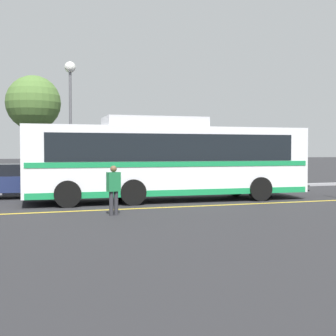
{
  "coord_description": "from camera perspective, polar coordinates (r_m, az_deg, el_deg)",
  "views": [
    {
      "loc": [
        -5.06,
        -18.89,
        2.09
      ],
      "look_at": [
        1.29,
        -0.44,
        1.37
      ],
      "focal_mm": 50.0,
      "sensor_mm": 36.0,
      "label": 1
    }
  ],
  "objects": [
    {
      "name": "parked_car_1",
      "position": [
        21.71,
        -18.1,
        -1.51
      ],
      "size": [
        4.23,
        2.01,
        1.51
      ],
      "rotation": [
        0.0,
        0.0,
        1.51
      ],
      "color": "navy",
      "rests_on": "ground_plane"
    },
    {
      "name": "ground_plane",
      "position": [
        19.66,
        -3.97,
        -3.99
      ],
      "size": [
        220.0,
        220.0,
        0.0
      ],
      "primitive_type": "plane",
      "color": "#262628"
    },
    {
      "name": "curb_strip",
      "position": [
        24.37,
        -3.83,
        -2.63
      ],
      "size": [
        39.74,
        0.36,
        0.15
      ],
      "primitive_type": "cube",
      "color": "#99999E",
      "rests_on": "ground_plane"
    },
    {
      "name": "street_lamp",
      "position": [
        24.69,
        -11.83,
        8.92
      ],
      "size": [
        0.56,
        0.56,
        6.64
      ],
      "color": "#59595E",
      "rests_on": "ground_plane"
    },
    {
      "name": "transit_bus",
      "position": [
        19.51,
        -0.05,
        1.14
      ],
      "size": [
        12.14,
        3.06,
        3.46
      ],
      "rotation": [
        0.0,
        0.0,
        -1.61
      ],
      "color": "white",
      "rests_on": "ground_plane"
    },
    {
      "name": "pedestrian_0",
      "position": [
        15.2,
        -6.65,
        -2.35
      ],
      "size": [
        0.46,
        0.32,
        1.61
      ],
      "rotation": [
        0.0,
        0.0,
        3.39
      ],
      "color": "#2D2D33",
      "rests_on": "ground_plane"
    },
    {
      "name": "tree_0",
      "position": [
        26.4,
        -16.09,
        7.58
      ],
      "size": [
        2.93,
        2.93,
        6.14
      ],
      "color": "#513823",
      "rests_on": "ground_plane"
    },
    {
      "name": "lane_strip_0",
      "position": [
        17.57,
        2.34,
        -4.71
      ],
      "size": [
        31.74,
        0.2,
        0.01
      ],
      "primitive_type": "cube",
      "rotation": [
        0.0,
        0.0,
        1.57
      ],
      "color": "gold",
      "rests_on": "ground_plane"
    }
  ]
}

